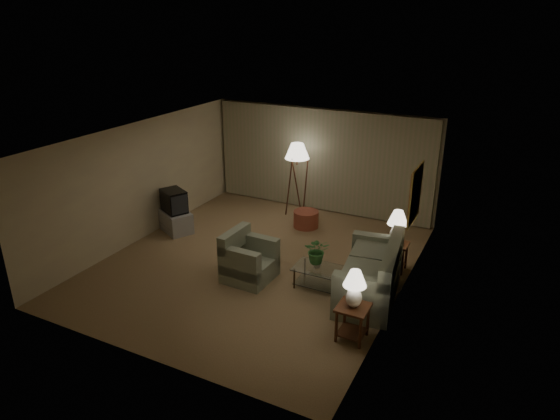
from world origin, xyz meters
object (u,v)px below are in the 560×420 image
at_px(armchair, 250,261).
at_px(table_lamp_far, 397,224).
at_px(floor_lamp, 297,178).
at_px(table_lamp_near, 355,286).
at_px(ottoman, 306,219).
at_px(sofa, 369,276).
at_px(tv_cabinet, 176,221).
at_px(coffee_table, 324,276).
at_px(crt_tv, 174,201).
at_px(side_table_near, 353,317).
at_px(side_table_far, 395,252).
at_px(vase, 317,264).

height_order(armchair, table_lamp_far, table_lamp_far).
bearing_deg(floor_lamp, armchair, -80.18).
distance_m(table_lamp_near, ottoman, 4.61).
bearing_deg(armchair, table_lamp_far, -54.19).
distance_m(sofa, floor_lamp, 4.26).
height_order(sofa, tv_cabinet, sofa).
height_order(coffee_table, tv_cabinet, tv_cabinet).
relative_size(tv_cabinet, crt_tv, 1.35).
xyz_separation_m(side_table_near, coffee_table, (-1.00, 1.25, -0.13)).
bearing_deg(tv_cabinet, side_table_far, 32.50).
relative_size(tv_cabinet, floor_lamp, 0.54).
distance_m(side_table_far, floor_lamp, 3.60).
bearing_deg(side_table_near, side_table_far, 90.00).
bearing_deg(sofa, side_table_far, 165.58).
relative_size(armchair, table_lamp_near, 1.52).
xyz_separation_m(sofa, coffee_table, (-0.85, -0.10, -0.15)).
height_order(crt_tv, ottoman, crt_tv).
relative_size(side_table_far, ottoman, 0.98).
bearing_deg(side_table_far, vase, -130.36).
xyz_separation_m(table_lamp_near, crt_tv, (-5.20, 2.16, -0.21)).
bearing_deg(side_table_far, table_lamp_far, -90.00).
distance_m(side_table_far, vase, 1.77).
xyz_separation_m(table_lamp_near, vase, (-1.15, 1.25, -0.48)).
xyz_separation_m(table_lamp_far, ottoman, (-2.50, 1.19, -0.81)).
relative_size(side_table_near, coffee_table, 0.52).
bearing_deg(tv_cabinet, armchair, 3.92).
height_order(side_table_far, ottoman, side_table_far).
distance_m(sofa, table_lamp_far, 1.39).
bearing_deg(armchair, vase, -75.15).
bearing_deg(coffee_table, sofa, 6.73).
height_order(table_lamp_near, ottoman, table_lamp_near).
height_order(table_lamp_near, coffee_table, table_lamp_near).
distance_m(floor_lamp, vase, 3.73).
bearing_deg(table_lamp_far, tv_cabinet, -175.18).
xyz_separation_m(floor_lamp, ottoman, (0.55, -0.63, -0.79)).
xyz_separation_m(sofa, tv_cabinet, (-5.05, 0.81, -0.18)).
bearing_deg(side_table_far, armchair, -145.96).
bearing_deg(crt_tv, sofa, 18.55).
distance_m(side_table_near, coffee_table, 1.60).
bearing_deg(tv_cabinet, side_table_near, 5.11).
xyz_separation_m(sofa, ottoman, (-2.35, 2.44, -0.23)).
distance_m(table_lamp_near, floor_lamp, 5.37).
bearing_deg(armchair, sofa, -78.31).
bearing_deg(sofa, crt_tv, -106.71).
distance_m(side_table_near, table_lamp_near, 0.57).
distance_m(table_lamp_far, tv_cabinet, 5.27).
bearing_deg(ottoman, side_table_near, -56.65).
bearing_deg(armchair, table_lamp_near, -109.44).
bearing_deg(table_lamp_far, vase, -130.36).
bearing_deg(ottoman, coffee_table, -59.49).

